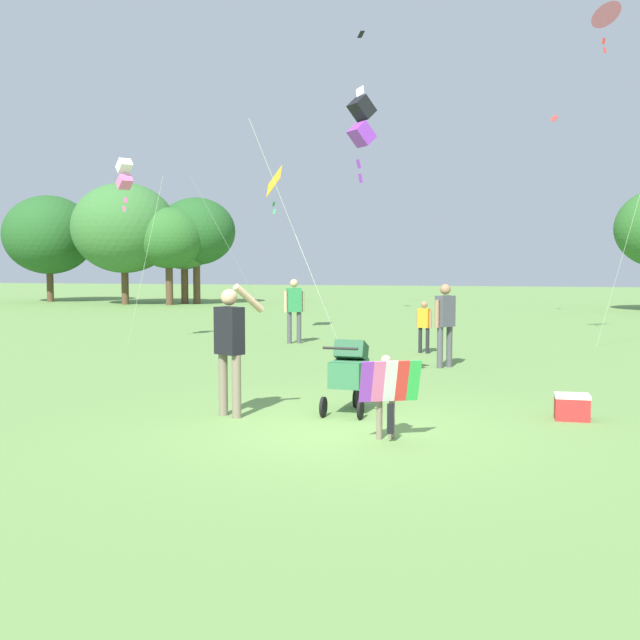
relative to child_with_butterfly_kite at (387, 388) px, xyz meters
The scene contains 13 objects.
ground_plane 1.00m from the child_with_butterfly_kite, 146.70° to the left, with size 120.00×120.00×0.00m, color #668E47.
treeline_distant 27.78m from the child_with_butterfly_kite, 104.14° to the left, with size 44.99×6.16×6.11m.
child_with_butterfly_kite is the anchor object (origin of this frame).
person_adult_flyer 2.47m from the child_with_butterfly_kite, 159.12° to the left, with size 0.69×0.50×1.82m.
stroller 1.66m from the child_with_butterfly_kite, 116.23° to the left, with size 0.58×1.10×1.03m.
kite_adult_black 4.55m from the child_with_butterfly_kite, 106.36° to the left, with size 1.49×1.91×4.62m.
kite_orange_delta 12.30m from the child_with_butterfly_kite, 132.04° to the left, with size 1.84×1.42×4.72m.
kite_green_novelty 13.89m from the child_with_butterfly_kite, 112.26° to the left, with size 1.43×4.10×4.97m.
kite_blue_high 13.82m from the child_with_butterfly_kite, 70.99° to the left, with size 2.00×3.11×8.38m.
person_red_shirt 6.39m from the child_with_butterfly_kite, 87.39° to the left, with size 0.41×0.42×1.68m.
person_sitting_far 10.79m from the child_with_butterfly_kite, 110.74° to the left, with size 0.49×0.37×1.68m.
person_couple_left 8.70m from the child_with_butterfly_kite, 92.17° to the left, with size 0.37×0.24×1.21m.
cooler_box 2.85m from the child_with_butterfly_kite, 36.45° to the left, with size 0.45×0.33×0.35m.
Camera 1 is at (1.85, -9.14, 2.10)m, focal length 42.00 mm.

